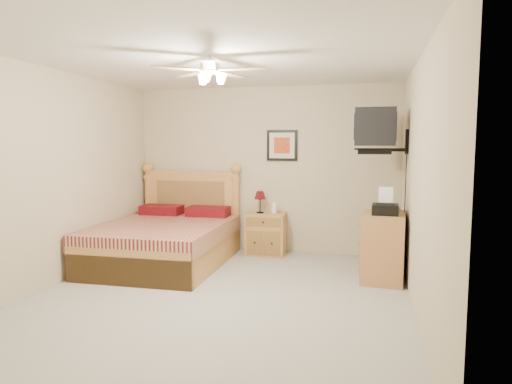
# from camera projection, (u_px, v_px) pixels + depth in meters

# --- Properties ---
(floor) EXTENTS (4.50, 4.50, 0.00)m
(floor) POSITION_uv_depth(u_px,v_px,m) (219.00, 297.00, 4.90)
(floor) COLOR #A09D91
(floor) RESTS_ON ground
(ceiling) EXTENTS (4.00, 4.50, 0.04)m
(ceiling) POSITION_uv_depth(u_px,v_px,m) (216.00, 59.00, 4.64)
(ceiling) COLOR white
(ceiling) RESTS_ON ground
(wall_back) EXTENTS (4.00, 0.04, 2.50)m
(wall_back) POSITION_uv_depth(u_px,v_px,m) (265.00, 170.00, 6.94)
(wall_back) COLOR #C3B390
(wall_back) RESTS_ON ground
(wall_front) EXTENTS (4.00, 0.04, 2.50)m
(wall_front) POSITION_uv_depth(u_px,v_px,m) (91.00, 212.00, 2.60)
(wall_front) COLOR #C3B390
(wall_front) RESTS_ON ground
(wall_left) EXTENTS (0.04, 4.50, 2.50)m
(wall_left) POSITION_uv_depth(u_px,v_px,m) (52.00, 178.00, 5.24)
(wall_left) COLOR #C3B390
(wall_left) RESTS_ON ground
(wall_right) EXTENTS (0.04, 4.50, 2.50)m
(wall_right) POSITION_uv_depth(u_px,v_px,m) (419.00, 186.00, 4.29)
(wall_right) COLOR #C3B390
(wall_right) RESTS_ON ground
(bed) EXTENTS (1.62, 2.11, 1.35)m
(bed) POSITION_uv_depth(u_px,v_px,m) (164.00, 216.00, 6.18)
(bed) COLOR #C57E3D
(bed) RESTS_ON ground
(nightstand) EXTENTS (0.59, 0.45, 0.62)m
(nightstand) POSITION_uv_depth(u_px,v_px,m) (266.00, 234.00, 6.79)
(nightstand) COLOR #A97E49
(nightstand) RESTS_ON ground
(table_lamp) EXTENTS (0.20, 0.20, 0.33)m
(table_lamp) POSITION_uv_depth(u_px,v_px,m) (260.00, 202.00, 6.79)
(table_lamp) COLOR #570E18
(table_lamp) RESTS_ON nightstand
(lotion_bottle) EXTENTS (0.10, 0.10, 0.21)m
(lotion_bottle) POSITION_uv_depth(u_px,v_px,m) (274.00, 206.00, 6.73)
(lotion_bottle) COLOR white
(lotion_bottle) RESTS_ON nightstand
(framed_picture) EXTENTS (0.46, 0.04, 0.46)m
(framed_picture) POSITION_uv_depth(u_px,v_px,m) (282.00, 145.00, 6.82)
(framed_picture) COLOR black
(framed_picture) RESTS_ON wall_back
(dresser) EXTENTS (0.53, 0.73, 0.82)m
(dresser) POSITION_uv_depth(u_px,v_px,m) (383.00, 247.00, 5.49)
(dresser) COLOR #A9703A
(dresser) RESTS_ON ground
(fax_machine) EXTENTS (0.31, 0.33, 0.32)m
(fax_machine) POSITION_uv_depth(u_px,v_px,m) (385.00, 201.00, 5.32)
(fax_machine) COLOR black
(fax_machine) RESTS_ON dresser
(magazine_lower) EXTENTS (0.19, 0.25, 0.02)m
(magazine_lower) POSITION_uv_depth(u_px,v_px,m) (384.00, 209.00, 5.72)
(magazine_lower) COLOR #B3AA91
(magazine_lower) RESTS_ON dresser
(magazine_upper) EXTENTS (0.24, 0.30, 0.02)m
(magazine_upper) POSITION_uv_depth(u_px,v_px,m) (384.00, 207.00, 5.74)
(magazine_upper) COLOR gray
(magazine_upper) RESTS_ON magazine_lower
(wall_tv) EXTENTS (0.56, 0.46, 0.58)m
(wall_tv) POSITION_uv_depth(u_px,v_px,m) (388.00, 130.00, 5.59)
(wall_tv) COLOR black
(wall_tv) RESTS_ON wall_right
(ceiling_fan) EXTENTS (1.14, 1.14, 0.28)m
(ceiling_fan) POSITION_uv_depth(u_px,v_px,m) (210.00, 70.00, 4.46)
(ceiling_fan) COLOR white
(ceiling_fan) RESTS_ON ceiling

